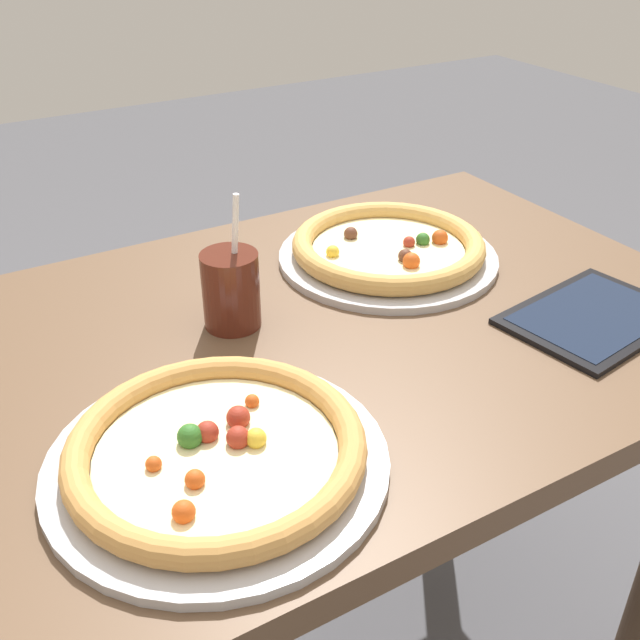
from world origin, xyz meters
TOP-DOWN VIEW (x-y plane):
  - dining_table at (0.00, 0.00)m, footprint 1.11×0.76m
  - pizza_near at (-0.25, -0.19)m, footprint 0.36×0.36m
  - pizza_far at (0.18, 0.12)m, footprint 0.35×0.35m
  - drink_cup_colored at (-0.11, 0.07)m, footprint 0.08×0.08m
  - tablet at (0.32, -0.17)m, footprint 0.26×0.20m

SIDE VIEW (x-z plane):
  - dining_table at x=0.00m, z-range 0.25..1.00m
  - tablet at x=0.32m, z-range 0.75..0.76m
  - pizza_near at x=-0.25m, z-range 0.75..0.79m
  - pizza_far at x=0.18m, z-range 0.75..0.79m
  - drink_cup_colored at x=-0.11m, z-range 0.71..0.90m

